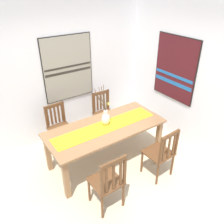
# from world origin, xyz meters

# --- Properties ---
(ground_plane) EXTENTS (6.40, 6.40, 0.03)m
(ground_plane) POSITION_xyz_m (0.00, 0.00, -0.01)
(ground_plane) COLOR beige
(wall_back) EXTENTS (6.40, 0.12, 2.70)m
(wall_back) POSITION_xyz_m (0.00, 1.86, 1.35)
(wall_back) COLOR silver
(wall_back) RESTS_ON ground_plane
(wall_side) EXTENTS (0.12, 6.40, 2.70)m
(wall_side) POSITION_xyz_m (1.86, 0.00, 1.35)
(wall_side) COLOR silver
(wall_side) RESTS_ON ground_plane
(dining_table) EXTENTS (2.04, 0.89, 0.74)m
(dining_table) POSITION_xyz_m (0.19, 0.55, 0.64)
(dining_table) COLOR #8E6642
(dining_table) RESTS_ON ground_plane
(table_runner) EXTENTS (1.88, 0.36, 0.01)m
(table_runner) POSITION_xyz_m (0.19, 0.55, 0.75)
(table_runner) COLOR gold
(table_runner) RESTS_ON dining_table
(centerpiece_vase) EXTENTS (0.23, 0.30, 0.73)m
(centerpiece_vase) POSITION_xyz_m (0.23, 0.60, 0.89)
(centerpiece_vase) COLOR silver
(centerpiece_vase) RESTS_ON dining_table
(chair_0) EXTENTS (0.44, 0.44, 0.91)m
(chair_0) POSITION_xyz_m (0.68, 1.37, 0.48)
(chair_0) COLOR brown
(chair_0) RESTS_ON ground_plane
(chair_1) EXTENTS (0.44, 0.44, 0.91)m
(chair_1) POSITION_xyz_m (-0.32, 1.40, 0.48)
(chair_1) COLOR brown
(chair_1) RESTS_ON ground_plane
(chair_2) EXTENTS (0.42, 0.42, 0.97)m
(chair_2) POSITION_xyz_m (-0.33, -0.31, 0.49)
(chair_2) COLOR brown
(chair_2) RESTS_ON ground_plane
(chair_3) EXTENTS (0.44, 0.44, 0.94)m
(chair_3) POSITION_xyz_m (0.73, -0.27, 0.48)
(chair_3) COLOR brown
(chair_3) RESTS_ON ground_plane
(painting_on_back_wall) EXTENTS (1.02, 0.05, 1.26)m
(painting_on_back_wall) POSITION_xyz_m (0.14, 1.79, 1.44)
(painting_on_back_wall) COLOR black
(painting_on_side_wall) EXTENTS (0.05, 0.97, 1.22)m
(painting_on_side_wall) POSITION_xyz_m (1.79, 0.57, 1.46)
(painting_on_side_wall) COLOR black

